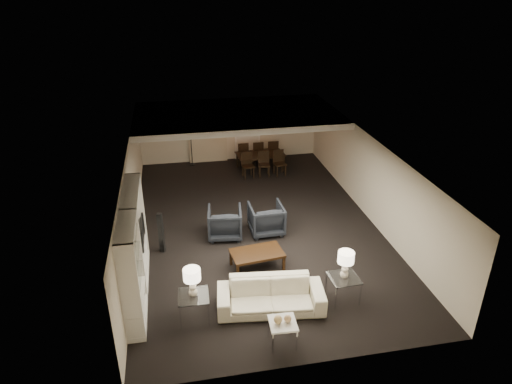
{
  "coord_description": "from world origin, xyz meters",
  "views": [
    {
      "loc": [
        -2.25,
        -11.7,
        6.84
      ],
      "look_at": [
        0.0,
        0.0,
        1.1
      ],
      "focal_mm": 32.0,
      "sensor_mm": 36.0,
      "label": 1
    }
  ],
  "objects_px": {
    "pendant_light": "(246,128)",
    "chair_fr": "(272,151)",
    "chair_nm": "(264,164)",
    "chair_fl": "(242,153)",
    "side_table_left": "(194,307)",
    "floor_speaker": "(161,233)",
    "vase_amber": "(131,244)",
    "sofa": "(271,296)",
    "television": "(138,233)",
    "floor_lamp": "(191,145)",
    "table_lamp_right": "(345,265)",
    "marble_table": "(282,333)",
    "coffee_table": "(257,260)",
    "side_table_right": "(343,288)",
    "chair_fm": "(257,152)",
    "armchair_left": "(225,223)",
    "armchair_right": "(266,219)",
    "vase_blue": "(132,280)",
    "chair_nl": "(248,166)",
    "chair_nr": "(280,163)",
    "table_lamp_left": "(192,283)",
    "dining_table": "(261,162)"
  },
  "relations": [
    {
      "from": "chair_nr",
      "to": "floor_lamp",
      "type": "relative_size",
      "value": 0.56
    },
    {
      "from": "armchair_left",
      "to": "side_table_left",
      "type": "xyz_separation_m",
      "value": [
        -1.1,
        -3.3,
        -0.14
      ]
    },
    {
      "from": "armchair_left",
      "to": "vase_blue",
      "type": "xyz_separation_m",
      "value": [
        -2.32,
        -3.27,
        0.71
      ]
    },
    {
      "from": "marble_table",
      "to": "chair_fm",
      "type": "xyz_separation_m",
      "value": [
        1.37,
        9.7,
        0.2
      ]
    },
    {
      "from": "floor_lamp",
      "to": "marble_table",
      "type": "bearing_deg",
      "value": -83.32
    },
    {
      "from": "armchair_left",
      "to": "chair_nl",
      "type": "xyz_separation_m",
      "value": [
        1.37,
        4.0,
        0.02
      ]
    },
    {
      "from": "chair_nl",
      "to": "chair_nr",
      "type": "distance_m",
      "value": 1.2
    },
    {
      "from": "table_lamp_left",
      "to": "side_table_left",
      "type": "bearing_deg",
      "value": -90.0
    },
    {
      "from": "television",
      "to": "armchair_right",
      "type": "bearing_deg",
      "value": -71.79
    },
    {
      "from": "vase_amber",
      "to": "chair_fl",
      "type": "bearing_deg",
      "value": 65.09
    },
    {
      "from": "vase_amber",
      "to": "chair_fm",
      "type": "relative_size",
      "value": 0.17
    },
    {
      "from": "chair_fr",
      "to": "table_lamp_left",
      "type": "bearing_deg",
      "value": 68.05
    },
    {
      "from": "side_table_left",
      "to": "chair_nl",
      "type": "height_order",
      "value": "chair_nl"
    },
    {
      "from": "side_table_right",
      "to": "chair_nm",
      "type": "relative_size",
      "value": 0.7
    },
    {
      "from": "sofa",
      "to": "chair_nr",
      "type": "height_order",
      "value": "chair_nr"
    },
    {
      "from": "dining_table",
      "to": "chair_nr",
      "type": "height_order",
      "value": "chair_nr"
    },
    {
      "from": "chair_fm",
      "to": "chair_fr",
      "type": "relative_size",
      "value": 1.0
    },
    {
      "from": "armchair_right",
      "to": "television",
      "type": "distance_m",
      "value": 3.72
    },
    {
      "from": "armchair_right",
      "to": "side_table_left",
      "type": "bearing_deg",
      "value": 53.46
    },
    {
      "from": "armchair_left",
      "to": "chair_nl",
      "type": "distance_m",
      "value": 4.23
    },
    {
      "from": "table_lamp_left",
      "to": "chair_nm",
      "type": "relative_size",
      "value": 0.72
    },
    {
      "from": "chair_nm",
      "to": "chair_fl",
      "type": "relative_size",
      "value": 1.0
    },
    {
      "from": "pendant_light",
      "to": "chair_fr",
      "type": "relative_size",
      "value": 0.56
    },
    {
      "from": "side_table_right",
      "to": "chair_nm",
      "type": "distance_m",
      "value": 7.31
    },
    {
      "from": "armchair_left",
      "to": "chair_fr",
      "type": "height_order",
      "value": "chair_fr"
    },
    {
      "from": "side_table_left",
      "to": "floor_speaker",
      "type": "relative_size",
      "value": 0.56
    },
    {
      "from": "floor_speaker",
      "to": "chair_fm",
      "type": "xyz_separation_m",
      "value": [
        3.74,
        5.77,
        -0.11
      ]
    },
    {
      "from": "pendant_light",
      "to": "sofa",
      "type": "distance_m",
      "value": 7.46
    },
    {
      "from": "chair_fm",
      "to": "armchair_right",
      "type": "bearing_deg",
      "value": 81.01
    },
    {
      "from": "vase_blue",
      "to": "chair_fr",
      "type": "bearing_deg",
      "value": 60.28
    },
    {
      "from": "armchair_left",
      "to": "marble_table",
      "type": "xyz_separation_m",
      "value": [
        0.6,
        -4.4,
        -0.17
      ]
    },
    {
      "from": "sofa",
      "to": "television",
      "type": "distance_m",
      "value": 3.67
    },
    {
      "from": "pendant_light",
      "to": "coffee_table",
      "type": "bearing_deg",
      "value": -96.94
    },
    {
      "from": "coffee_table",
      "to": "chair_nr",
      "type": "xyz_separation_m",
      "value": [
        1.97,
        5.7,
        0.23
      ]
    },
    {
      "from": "side_table_right",
      "to": "chair_fm",
      "type": "bearing_deg",
      "value": 92.18
    },
    {
      "from": "television",
      "to": "dining_table",
      "type": "distance_m",
      "value": 7.23
    },
    {
      "from": "chair_nl",
      "to": "chair_nr",
      "type": "bearing_deg",
      "value": -7.43
    },
    {
      "from": "floor_speaker",
      "to": "table_lamp_right",
      "type": "bearing_deg",
      "value": -15.97
    },
    {
      "from": "armchair_left",
      "to": "vase_amber",
      "type": "height_order",
      "value": "vase_amber"
    },
    {
      "from": "marble_table",
      "to": "chair_nl",
      "type": "bearing_deg",
      "value": 84.75
    },
    {
      "from": "pendant_light",
      "to": "table_lamp_right",
      "type": "height_order",
      "value": "pendant_light"
    },
    {
      "from": "chair_fr",
      "to": "floor_lamp",
      "type": "xyz_separation_m",
      "value": [
        -3.15,
        0.33,
        0.36
      ]
    },
    {
      "from": "table_lamp_left",
      "to": "chair_fl",
      "type": "distance_m",
      "value": 8.96
    },
    {
      "from": "armchair_left",
      "to": "side_table_right",
      "type": "xyz_separation_m",
      "value": [
        2.3,
        -3.3,
        -0.14
      ]
    },
    {
      "from": "table_lamp_right",
      "to": "marble_table",
      "type": "bearing_deg",
      "value": -147.09
    },
    {
      "from": "vase_amber",
      "to": "dining_table",
      "type": "distance_m",
      "value": 8.57
    },
    {
      "from": "side_table_right",
      "to": "television",
      "type": "height_order",
      "value": "television"
    },
    {
      "from": "side_table_right",
      "to": "table_lamp_right",
      "type": "height_order",
      "value": "table_lamp_right"
    },
    {
      "from": "pendant_light",
      "to": "chair_nr",
      "type": "xyz_separation_m",
      "value": [
        1.28,
        0.04,
        -1.45
      ]
    },
    {
      "from": "chair_fr",
      "to": "coffee_table",
      "type": "bearing_deg",
      "value": 75.44
    }
  ]
}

